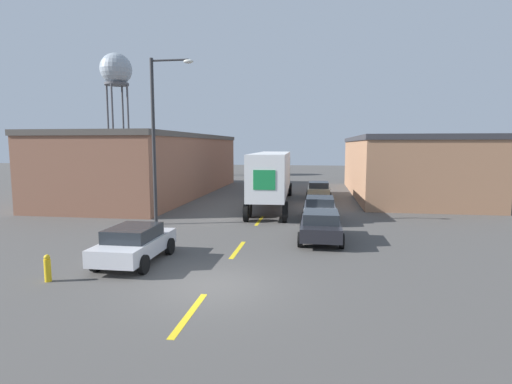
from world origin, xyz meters
name	(u,v)px	position (x,y,z in m)	size (l,w,h in m)	color
ground_plane	(211,285)	(0.00, 0.00, 0.00)	(160.00, 160.00, 0.00)	#4C4947
road_centerline	(238,250)	(0.00, 4.55, 0.00)	(0.20, 16.63, 0.01)	yellow
warehouse_left	(157,164)	(-11.48, 23.51, 2.81)	(9.66, 25.62, 5.60)	brown
warehouse_right	(405,166)	(11.40, 25.69, 2.68)	(9.49, 20.42, 5.36)	#9E7051
semi_truck	(273,173)	(0.12, 18.00, 2.45)	(3.20, 15.65, 4.04)	black
parked_car_right_near	(321,225)	(3.63, 6.74, 0.78)	(2.07, 4.23, 1.46)	black
parked_car_right_far	(319,190)	(3.63, 22.38, 0.78)	(2.07, 4.23, 1.46)	tan
parked_car_left_near	(135,243)	(-3.63, 2.08, 0.78)	(2.07, 4.23, 1.46)	silver
parked_car_right_mid	(320,208)	(3.63, 12.13, 0.78)	(2.07, 4.23, 1.46)	#B2B2B7
water_tower	(116,72)	(-25.35, 43.06, 15.03)	(4.51, 4.51, 17.73)	#47474C
street_lamp	(158,131)	(-5.57, 9.45, 5.37)	(2.53, 0.32, 9.42)	#2D2D30
fire_hydrant	(48,268)	(-5.56, -0.46, 0.47)	(0.22, 0.22, 0.94)	gold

